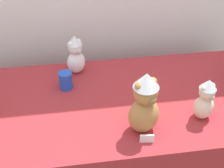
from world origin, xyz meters
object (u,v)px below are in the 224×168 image
object	(u,v)px
party_cup_blue	(66,80)
teddy_bear_cream	(205,100)
teddy_bear_caramel	(145,103)
teddy_bear_snow	(76,55)
display_table	(112,142)

from	to	relation	value
party_cup_blue	teddy_bear_cream	bearing A→B (deg)	-26.80
teddy_bear_caramel	teddy_bear_cream	world-z (taller)	teddy_bear_caramel
teddy_bear_snow	display_table	bearing A→B (deg)	-89.76
display_table	teddy_bear_snow	bearing A→B (deg)	120.23
display_table	teddy_bear_caramel	size ratio (longest dim) A/B	5.20
teddy_bear_caramel	teddy_bear_cream	bearing A→B (deg)	-13.54
teddy_bear_cream	party_cup_blue	distance (m)	0.81
display_table	teddy_bear_caramel	bearing A→B (deg)	-63.21
teddy_bear_caramel	teddy_bear_snow	distance (m)	0.65
teddy_bear_cream	display_table	bearing A→B (deg)	138.00
teddy_bear_snow	teddy_bear_cream	world-z (taller)	teddy_bear_snow
party_cup_blue	teddy_bear_caramel	bearing A→B (deg)	-46.66
display_table	teddy_bear_snow	size ratio (longest dim) A/B	7.03
teddy_bear_snow	party_cup_blue	distance (m)	0.19
teddy_bear_caramel	teddy_bear_cream	distance (m)	0.34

